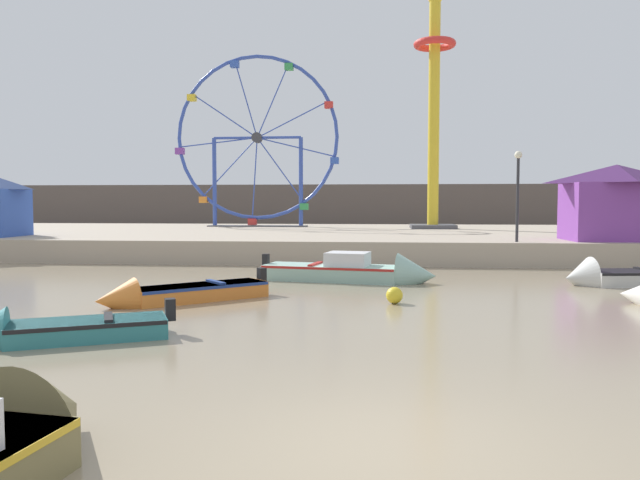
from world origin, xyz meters
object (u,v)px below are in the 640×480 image
object	(u,v)px
motorboat_teal_painted	(52,331)
motorboat_pale_grey	(613,277)
promenade_lamp_far	(518,182)
drop_tower_yellow_tower	(434,109)
mooring_buoy_orange	(395,295)
motorboat_seafoam	(362,272)
motorboat_orange_hull	(173,294)
ferris_wheel_blue_frame	(257,141)
carnival_booth_purple_stall	(616,201)

from	to	relation	value
motorboat_teal_painted	motorboat_pale_grey	xyz separation A→B (m)	(13.66, 9.42, 0.04)
motorboat_pale_grey	promenade_lamp_far	xyz separation A→B (m)	(-1.79, 5.68, 3.24)
drop_tower_yellow_tower	mooring_buoy_orange	world-z (taller)	drop_tower_yellow_tower
motorboat_seafoam	promenade_lamp_far	bearing A→B (deg)	52.13
motorboat_seafoam	motorboat_orange_hull	size ratio (longest dim) A/B	1.44
ferris_wheel_blue_frame	promenade_lamp_far	xyz separation A→B (m)	(14.00, -15.28, -3.37)
motorboat_orange_hull	mooring_buoy_orange	xyz separation A→B (m)	(5.84, 0.40, -0.01)
ferris_wheel_blue_frame	promenade_lamp_far	bearing A→B (deg)	-47.49
motorboat_seafoam	mooring_buoy_orange	xyz separation A→B (m)	(0.99, -4.46, -0.11)
carnival_booth_purple_stall	drop_tower_yellow_tower	bearing A→B (deg)	118.29
mooring_buoy_orange	drop_tower_yellow_tower	bearing A→B (deg)	82.75
motorboat_orange_hull	mooring_buoy_orange	bearing A→B (deg)	142.88
drop_tower_yellow_tower	carnival_booth_purple_stall	world-z (taller)	drop_tower_yellow_tower
promenade_lamp_far	ferris_wheel_blue_frame	bearing A→B (deg)	132.51
motorboat_orange_hull	carnival_booth_purple_stall	size ratio (longest dim) A/B	0.93
motorboat_pale_grey	mooring_buoy_orange	distance (m)	8.30
ferris_wheel_blue_frame	carnival_booth_purple_stall	world-z (taller)	ferris_wheel_blue_frame
ferris_wheel_blue_frame	mooring_buoy_orange	bearing A→B (deg)	-70.99
motorboat_seafoam	carnival_booth_purple_stall	world-z (taller)	carnival_booth_purple_stall
mooring_buoy_orange	ferris_wheel_blue_frame	bearing A→B (deg)	109.01
drop_tower_yellow_tower	ferris_wheel_blue_frame	bearing A→B (deg)	170.96
promenade_lamp_far	motorboat_teal_painted	bearing A→B (deg)	-128.17
motorboat_pale_grey	promenade_lamp_far	size ratio (longest dim) A/B	1.08
motorboat_orange_hull	carnival_booth_purple_stall	bearing A→B (deg)	176.20
motorboat_seafoam	motorboat_teal_painted	size ratio (longest dim) A/B	1.61
motorboat_seafoam	drop_tower_yellow_tower	bearing A→B (deg)	88.78
motorboat_seafoam	promenade_lamp_far	size ratio (longest dim) A/B	1.61
drop_tower_yellow_tower	motorboat_seafoam	bearing A→B (deg)	-101.81
drop_tower_yellow_tower	promenade_lamp_far	xyz separation A→B (m)	(2.31, -13.42, -5.07)
motorboat_teal_painted	mooring_buoy_orange	distance (m)	8.31
motorboat_seafoam	drop_tower_yellow_tower	size ratio (longest dim) A/B	0.41
motorboat_seafoam	promenade_lamp_far	xyz separation A→B (m)	(6.27, 5.56, 3.16)
carnival_booth_purple_stall	mooring_buoy_orange	bearing A→B (deg)	-131.41
motorboat_teal_painted	motorboat_pale_grey	bearing A→B (deg)	-170.87
carnival_booth_purple_stall	mooring_buoy_orange	xyz separation A→B (m)	(-9.72, -11.42, -2.49)
motorboat_pale_grey	drop_tower_yellow_tower	bearing A→B (deg)	-86.84
motorboat_orange_hull	mooring_buoy_orange	size ratio (longest dim) A/B	9.54
motorboat_teal_painted	motorboat_pale_grey	size ratio (longest dim) A/B	0.93
ferris_wheel_blue_frame	mooring_buoy_orange	distance (m)	27.57
motorboat_orange_hull	drop_tower_yellow_tower	distance (m)	26.75
promenade_lamp_far	motorboat_pale_grey	bearing A→B (deg)	-72.53
motorboat_teal_painted	drop_tower_yellow_tower	xyz separation A→B (m)	(9.56, 28.52, 8.35)
motorboat_seafoam	carnival_booth_purple_stall	size ratio (longest dim) A/B	1.35
motorboat_teal_painted	motorboat_orange_hull	xyz separation A→B (m)	(0.74, 4.68, 0.02)
ferris_wheel_blue_frame	motorboat_teal_painted	bearing A→B (deg)	-85.98
mooring_buoy_orange	motorboat_seafoam	bearing A→B (deg)	102.45
motorboat_pale_grey	drop_tower_yellow_tower	world-z (taller)	drop_tower_yellow_tower
ferris_wheel_blue_frame	carnival_booth_purple_stall	xyz separation A→B (m)	(18.44, -13.88, -4.14)
motorboat_pale_grey	motorboat_orange_hull	xyz separation A→B (m)	(-12.91, -4.74, -0.02)
drop_tower_yellow_tower	promenade_lamp_far	bearing A→B (deg)	-80.25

